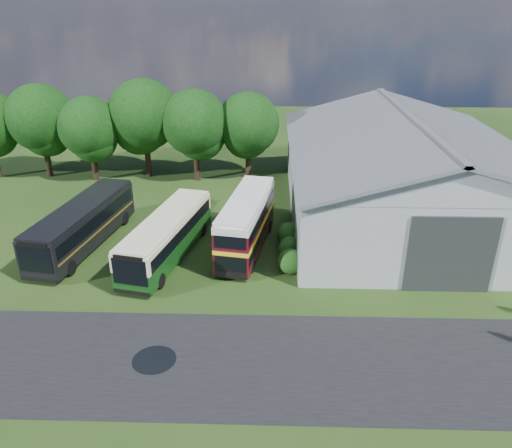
{
  "coord_description": "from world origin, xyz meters",
  "views": [
    {
      "loc": [
        4.18,
        -22.63,
        16.58
      ],
      "look_at": [
        3.26,
        8.0,
        2.51
      ],
      "focal_mm": 35.0,
      "sensor_mm": 36.0,
      "label": 1
    }
  ],
  "objects_px": {
    "storage_shed": "(405,166)",
    "bus_green_single": "(167,236)",
    "bus_dark_single": "(83,224)",
    "bus_maroon_double": "(246,224)"
  },
  "relations": [
    {
      "from": "bus_dark_single",
      "to": "bus_maroon_double",
      "type": "bearing_deg",
      "value": 8.61
    },
    {
      "from": "bus_green_single",
      "to": "bus_dark_single",
      "type": "height_order",
      "value": "bus_dark_single"
    },
    {
      "from": "bus_maroon_double",
      "to": "bus_dark_single",
      "type": "xyz_separation_m",
      "value": [
        -11.73,
        0.24,
        -0.3
      ]
    },
    {
      "from": "storage_shed",
      "to": "bus_maroon_double",
      "type": "relative_size",
      "value": 2.61
    },
    {
      "from": "bus_green_single",
      "to": "bus_dark_single",
      "type": "distance_m",
      "value": 6.55
    },
    {
      "from": "storage_shed",
      "to": "bus_green_single",
      "type": "distance_m",
      "value": 19.77
    },
    {
      "from": "storage_shed",
      "to": "bus_green_single",
      "type": "relative_size",
      "value": 2.2
    },
    {
      "from": "storage_shed",
      "to": "bus_dark_single",
      "type": "xyz_separation_m",
      "value": [
        -24.18,
        -6.64,
        -2.48
      ]
    },
    {
      "from": "bus_green_single",
      "to": "bus_dark_single",
      "type": "relative_size",
      "value": 0.96
    },
    {
      "from": "storage_shed",
      "to": "bus_maroon_double",
      "type": "height_order",
      "value": "storage_shed"
    }
  ]
}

